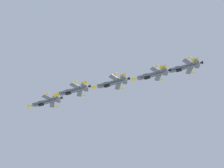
# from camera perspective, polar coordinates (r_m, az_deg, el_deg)

# --- Properties ---
(fighter_jet_lead) EXTENTS (15.58, 10.13, 4.38)m
(fighter_jet_lead) POSITION_cam_1_polar(r_m,az_deg,el_deg) (176.12, -9.21, -2.47)
(fighter_jet_lead) COLOR #4C5666
(fighter_jet_left_wing) EXTENTS (15.58, 10.15, 4.38)m
(fighter_jet_left_wing) POSITION_cam_1_polar(r_m,az_deg,el_deg) (169.03, -5.46, -0.92)
(fighter_jet_left_wing) COLOR #4C5666
(fighter_jet_right_wing) EXTENTS (15.58, 10.20, 4.38)m
(fighter_jet_right_wing) POSITION_cam_1_polar(r_m,az_deg,el_deg) (164.15, -0.08, 0.13)
(fighter_jet_right_wing) COLOR #4C5666
(fighter_jet_left_outer) EXTENTS (15.58, 10.03, 4.55)m
(fighter_jet_left_outer) POSITION_cam_1_polar(r_m,az_deg,el_deg) (161.88, 5.53, 1.29)
(fighter_jet_left_outer) COLOR #4C5666
(fighter_jet_right_outer) EXTENTS (15.58, 10.15, 4.38)m
(fighter_jet_right_outer) POSITION_cam_1_polar(r_m,az_deg,el_deg) (163.54, 9.89, 2.30)
(fighter_jet_right_outer) COLOR #4C5666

